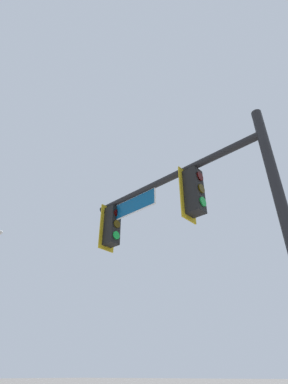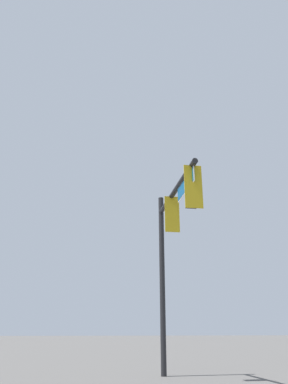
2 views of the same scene
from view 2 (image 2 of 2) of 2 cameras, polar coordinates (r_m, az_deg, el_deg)
name	(u,v)px [view 2 (image 2 of 2)]	position (r m, az deg, el deg)	size (l,w,h in m)	color
signal_pole_near	(173,229)	(13.02, 4.39, -5.72)	(4.97, 0.84, 6.60)	black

